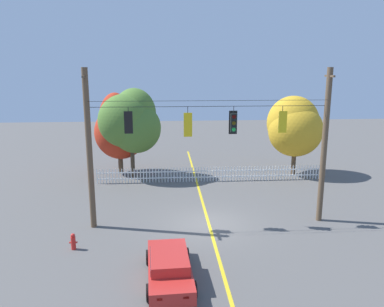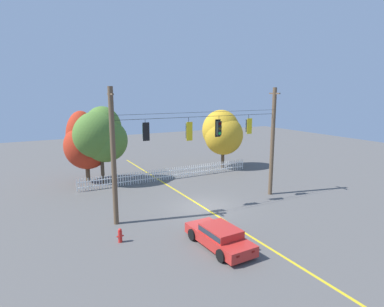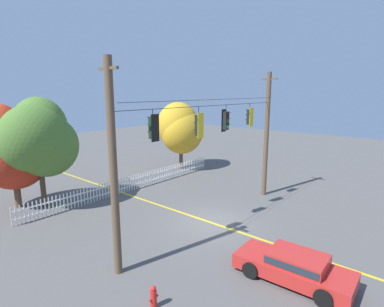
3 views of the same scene
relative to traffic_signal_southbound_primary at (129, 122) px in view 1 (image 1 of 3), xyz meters
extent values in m
plane|color=#565451|center=(4.12, 0.01, -5.61)|extent=(80.00, 80.00, 0.00)
cube|color=gold|center=(4.12, 0.01, -5.61)|extent=(0.16, 36.00, 0.01)
cylinder|color=brown|center=(-2.05, 0.01, -1.45)|extent=(0.31, 0.31, 8.33)
cylinder|color=brown|center=(10.29, 0.01, -1.45)|extent=(0.31, 0.31, 8.33)
cube|color=brown|center=(-2.05, 0.01, 2.26)|extent=(0.10, 1.10, 0.10)
cube|color=brown|center=(10.29, 0.01, 2.26)|extent=(0.10, 1.10, 0.10)
cylinder|color=black|center=(4.12, 0.01, 0.76)|extent=(12.14, 0.02, 0.02)
cylinder|color=black|center=(4.12, -0.24, 1.07)|extent=(12.14, 0.02, 0.02)
cylinder|color=black|center=(0.00, 0.01, 0.61)|extent=(0.03, 0.03, 0.31)
cube|color=black|center=(0.00, -0.12, 0.00)|extent=(0.43, 0.02, 1.13)
cube|color=black|center=(0.00, 0.01, 0.00)|extent=(0.30, 0.24, 0.92)
cylinder|color=#410706|center=(0.00, 0.14, 0.30)|extent=(0.20, 0.03, 0.20)
cube|color=black|center=(0.00, 0.19, 0.42)|extent=(0.22, 0.12, 0.06)
cylinder|color=#463B09|center=(0.00, 0.14, 0.00)|extent=(0.20, 0.03, 0.20)
cube|color=black|center=(0.00, 0.19, 0.11)|extent=(0.22, 0.12, 0.06)
cylinder|color=green|center=(0.00, 0.14, -0.31)|extent=(0.20, 0.03, 0.20)
cube|color=black|center=(0.00, 0.19, -0.19)|extent=(0.22, 0.12, 0.06)
cylinder|color=black|center=(3.00, 0.01, 0.55)|extent=(0.03, 0.03, 0.42)
cube|color=yellow|center=(3.00, -0.12, -0.15)|extent=(0.43, 0.02, 1.23)
cube|color=black|center=(3.00, 0.01, -0.15)|extent=(0.30, 0.24, 0.99)
cylinder|color=#410706|center=(3.00, 0.14, 0.18)|extent=(0.20, 0.03, 0.20)
cube|color=black|center=(3.00, 0.19, 0.29)|extent=(0.22, 0.12, 0.06)
cylinder|color=#463B09|center=(3.00, 0.14, -0.15)|extent=(0.20, 0.03, 0.20)
cube|color=black|center=(3.00, 0.19, -0.04)|extent=(0.22, 0.12, 0.06)
cylinder|color=green|center=(3.00, 0.14, -0.49)|extent=(0.20, 0.03, 0.20)
cube|color=black|center=(3.00, 0.19, -0.37)|extent=(0.22, 0.12, 0.06)
cylinder|color=black|center=(5.36, 0.01, 0.58)|extent=(0.03, 0.03, 0.36)
cube|color=black|center=(5.36, 0.14, -0.10)|extent=(0.43, 0.02, 1.23)
cube|color=black|center=(5.36, 0.01, -0.10)|extent=(0.30, 0.24, 0.99)
cylinder|color=#410706|center=(5.36, -0.13, 0.23)|extent=(0.20, 0.03, 0.20)
cube|color=black|center=(5.36, -0.17, 0.35)|extent=(0.22, 0.12, 0.06)
cylinder|color=#463B09|center=(5.36, -0.13, -0.10)|extent=(0.20, 0.03, 0.20)
cube|color=black|center=(5.36, -0.17, 0.02)|extent=(0.22, 0.12, 0.06)
cylinder|color=green|center=(5.36, -0.13, -0.42)|extent=(0.20, 0.03, 0.20)
cube|color=black|center=(5.36, -0.17, -0.31)|extent=(0.22, 0.12, 0.06)
cylinder|color=black|center=(7.92, 0.01, 0.58)|extent=(0.03, 0.03, 0.36)
cube|color=yellow|center=(7.92, -0.12, -0.06)|extent=(0.43, 0.02, 1.13)
cube|color=black|center=(7.92, 0.01, -0.06)|extent=(0.30, 0.24, 0.91)
cylinder|color=#410706|center=(7.92, 0.14, 0.25)|extent=(0.20, 0.03, 0.20)
cube|color=black|center=(7.92, 0.19, 0.36)|extent=(0.22, 0.12, 0.06)
cylinder|color=#463B09|center=(7.92, 0.14, -0.06)|extent=(0.20, 0.03, 0.20)
cube|color=black|center=(7.92, 0.19, 0.06)|extent=(0.22, 0.12, 0.06)
cylinder|color=green|center=(7.92, 0.14, -0.36)|extent=(0.20, 0.03, 0.20)
cube|color=black|center=(7.92, 0.19, -0.25)|extent=(0.22, 0.12, 0.06)
cube|color=white|center=(-3.13, 7.77, -5.07)|extent=(0.06, 0.04, 1.09)
cube|color=white|center=(-2.91, 7.77, -5.07)|extent=(0.06, 0.04, 1.09)
cube|color=white|center=(-2.69, 7.77, -5.07)|extent=(0.06, 0.04, 1.09)
cube|color=white|center=(-2.46, 7.77, -5.07)|extent=(0.06, 0.04, 1.09)
cube|color=white|center=(-2.24, 7.77, -5.07)|extent=(0.06, 0.04, 1.09)
cube|color=white|center=(-2.02, 7.77, -5.07)|extent=(0.06, 0.04, 1.09)
cube|color=white|center=(-1.79, 7.77, -5.07)|extent=(0.06, 0.04, 1.09)
cube|color=white|center=(-1.57, 7.77, -5.07)|extent=(0.06, 0.04, 1.09)
cube|color=white|center=(-1.34, 7.77, -5.07)|extent=(0.06, 0.04, 1.09)
cube|color=white|center=(-1.12, 7.77, -5.07)|extent=(0.06, 0.04, 1.09)
cube|color=white|center=(-0.90, 7.77, -5.07)|extent=(0.06, 0.04, 1.09)
cube|color=white|center=(-0.67, 7.77, -5.07)|extent=(0.06, 0.04, 1.09)
cube|color=white|center=(-0.45, 7.77, -5.07)|extent=(0.06, 0.04, 1.09)
cube|color=white|center=(-0.23, 7.77, -5.07)|extent=(0.06, 0.04, 1.09)
cube|color=white|center=(0.00, 7.77, -5.07)|extent=(0.06, 0.04, 1.09)
cube|color=white|center=(0.22, 7.77, -5.07)|extent=(0.06, 0.04, 1.09)
cube|color=white|center=(0.45, 7.77, -5.07)|extent=(0.06, 0.04, 1.09)
cube|color=white|center=(0.67, 7.77, -5.07)|extent=(0.06, 0.04, 1.09)
cube|color=white|center=(0.89, 7.77, -5.07)|extent=(0.06, 0.04, 1.09)
cube|color=white|center=(1.12, 7.77, -5.07)|extent=(0.06, 0.04, 1.09)
cube|color=white|center=(1.34, 7.77, -5.07)|extent=(0.06, 0.04, 1.09)
cube|color=white|center=(1.57, 7.77, -5.07)|extent=(0.06, 0.04, 1.09)
cube|color=white|center=(1.79, 7.77, -5.07)|extent=(0.06, 0.04, 1.09)
cube|color=white|center=(2.01, 7.77, -5.07)|extent=(0.06, 0.04, 1.09)
cube|color=white|center=(2.24, 7.77, -5.07)|extent=(0.06, 0.04, 1.09)
cube|color=white|center=(2.46, 7.77, -5.07)|extent=(0.06, 0.04, 1.09)
cube|color=white|center=(2.68, 7.77, -5.07)|extent=(0.06, 0.04, 1.09)
cube|color=white|center=(2.91, 7.77, -5.07)|extent=(0.06, 0.04, 1.09)
cube|color=white|center=(3.13, 7.77, -5.07)|extent=(0.06, 0.04, 1.09)
cube|color=white|center=(3.36, 7.77, -5.07)|extent=(0.06, 0.04, 1.09)
cube|color=white|center=(3.58, 7.77, -5.07)|extent=(0.06, 0.04, 1.09)
cube|color=white|center=(3.80, 7.77, -5.07)|extent=(0.06, 0.04, 1.09)
cube|color=white|center=(4.03, 7.77, -5.07)|extent=(0.06, 0.04, 1.09)
cube|color=white|center=(4.25, 7.77, -5.07)|extent=(0.06, 0.04, 1.09)
cube|color=white|center=(4.47, 7.77, -5.07)|extent=(0.06, 0.04, 1.09)
cube|color=white|center=(4.70, 7.77, -5.07)|extent=(0.06, 0.04, 1.09)
cube|color=white|center=(4.92, 7.77, -5.07)|extent=(0.06, 0.04, 1.09)
cube|color=white|center=(5.15, 7.77, -5.07)|extent=(0.06, 0.04, 1.09)
cube|color=white|center=(5.37, 7.77, -5.07)|extent=(0.06, 0.04, 1.09)
cube|color=white|center=(5.59, 7.77, -5.07)|extent=(0.06, 0.04, 1.09)
cube|color=white|center=(5.82, 7.77, -5.07)|extent=(0.06, 0.04, 1.09)
cube|color=white|center=(6.04, 7.77, -5.07)|extent=(0.06, 0.04, 1.09)
cube|color=white|center=(6.27, 7.77, -5.07)|extent=(0.06, 0.04, 1.09)
cube|color=white|center=(6.49, 7.77, -5.07)|extent=(0.06, 0.04, 1.09)
cube|color=white|center=(6.71, 7.77, -5.07)|extent=(0.06, 0.04, 1.09)
cube|color=white|center=(6.94, 7.77, -5.07)|extent=(0.06, 0.04, 1.09)
cube|color=white|center=(7.16, 7.77, -5.07)|extent=(0.06, 0.04, 1.09)
cube|color=white|center=(7.38, 7.77, -5.07)|extent=(0.06, 0.04, 1.09)
cube|color=white|center=(7.61, 7.77, -5.07)|extent=(0.06, 0.04, 1.09)
cube|color=white|center=(7.83, 7.77, -5.07)|extent=(0.06, 0.04, 1.09)
cube|color=white|center=(8.06, 7.77, -5.07)|extent=(0.06, 0.04, 1.09)
cube|color=white|center=(8.28, 7.77, -5.07)|extent=(0.06, 0.04, 1.09)
cube|color=white|center=(8.50, 7.77, -5.07)|extent=(0.06, 0.04, 1.09)
cube|color=white|center=(8.73, 7.77, -5.07)|extent=(0.06, 0.04, 1.09)
cube|color=white|center=(8.95, 7.77, -5.07)|extent=(0.06, 0.04, 1.09)
cube|color=white|center=(9.17, 7.77, -5.07)|extent=(0.06, 0.04, 1.09)
cube|color=white|center=(9.40, 7.77, -5.07)|extent=(0.06, 0.04, 1.09)
cube|color=white|center=(9.62, 7.77, -5.07)|extent=(0.06, 0.04, 1.09)
cube|color=white|center=(9.85, 7.77, -5.07)|extent=(0.06, 0.04, 1.09)
cube|color=white|center=(10.07, 7.77, -5.07)|extent=(0.06, 0.04, 1.09)
cube|color=white|center=(10.29, 7.77, -5.07)|extent=(0.06, 0.04, 1.09)
cube|color=white|center=(10.52, 7.77, -5.07)|extent=(0.06, 0.04, 1.09)
cube|color=white|center=(10.74, 7.77, -5.07)|extent=(0.06, 0.04, 1.09)
cube|color=white|center=(10.97, 7.77, -5.07)|extent=(0.06, 0.04, 1.09)
cube|color=white|center=(11.19, 7.77, -5.07)|extent=(0.06, 0.04, 1.09)
cube|color=white|center=(11.41, 7.77, -5.07)|extent=(0.06, 0.04, 1.09)
cube|color=white|center=(11.64, 7.77, -5.07)|extent=(0.06, 0.04, 1.09)
cube|color=white|center=(11.86, 7.77, -5.07)|extent=(0.06, 0.04, 1.09)
cube|color=white|center=(12.08, 7.77, -5.07)|extent=(0.06, 0.04, 1.09)
cube|color=white|center=(12.31, 7.77, -5.07)|extent=(0.06, 0.04, 1.09)
cube|color=white|center=(12.53, 7.77, -5.07)|extent=(0.06, 0.04, 1.09)
cube|color=white|center=(12.76, 7.77, -5.07)|extent=(0.06, 0.04, 1.09)
cube|color=white|center=(12.98, 7.77, -5.07)|extent=(0.06, 0.04, 1.09)
cube|color=white|center=(13.20, 7.77, -5.07)|extent=(0.06, 0.04, 1.09)
cube|color=white|center=(13.43, 7.77, -5.07)|extent=(0.06, 0.04, 1.09)
cube|color=white|center=(5.15, 7.80, -5.28)|extent=(16.56, 0.03, 0.08)
cube|color=white|center=(5.15, 7.80, -4.83)|extent=(16.56, 0.03, 0.08)
cylinder|color=brown|center=(-1.72, 10.62, -4.60)|extent=(0.38, 0.38, 2.02)
ellipsoid|color=#B22D19|center=(-1.62, 10.55, -2.33)|extent=(4.06, 3.36, 4.19)
ellipsoid|color=#B22D19|center=(-2.01, 10.93, -1.62)|extent=(2.67, 2.59, 4.75)
cylinder|color=#473828|center=(-0.67, 9.40, -4.18)|extent=(0.31, 0.31, 2.87)
ellipsoid|color=#4C752D|center=(-0.33, 9.10, -1.76)|extent=(3.77, 3.47, 3.76)
ellipsoid|color=#4C752D|center=(-1.10, 8.94, -1.19)|extent=(3.93, 3.21, 3.95)
ellipsoid|color=#4C752D|center=(-0.43, 9.61, -0.74)|extent=(3.24, 3.18, 3.82)
cylinder|color=brown|center=(11.94, 9.31, -4.43)|extent=(0.35, 0.35, 2.37)
ellipsoid|color=gold|center=(11.86, 9.04, -2.08)|extent=(4.21, 3.47, 4.05)
ellipsoid|color=gold|center=(11.76, 9.48, -1.54)|extent=(4.04, 3.51, 4.16)
cube|color=red|center=(1.90, -5.50, -5.16)|extent=(1.86, 4.40, 0.55)
cube|color=red|center=(1.91, -5.65, -4.68)|extent=(1.56, 2.14, 0.42)
cube|color=#232D38|center=(1.91, -5.65, -4.68)|extent=(1.59, 2.05, 0.27)
cylinder|color=black|center=(1.01, -4.19, -5.29)|extent=(0.21, 0.65, 0.64)
cylinder|color=black|center=(2.68, -4.12, -5.29)|extent=(0.21, 0.65, 0.64)
cylinder|color=black|center=(1.13, -6.87, -5.29)|extent=(0.21, 0.65, 0.64)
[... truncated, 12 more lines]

